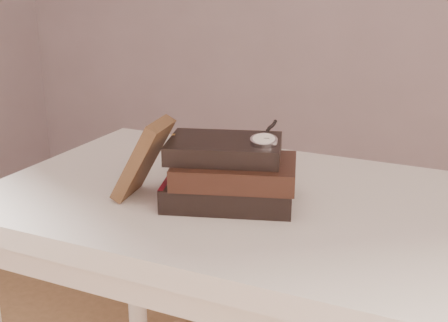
% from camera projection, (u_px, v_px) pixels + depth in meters
% --- Properties ---
extents(table, '(1.00, 0.60, 0.75)m').
position_uv_depth(table, '(257.00, 242.00, 1.12)').
color(table, beige).
rests_on(table, ground).
extents(book_stack, '(0.27, 0.22, 0.11)m').
position_uv_depth(book_stack, '(230.00, 174.00, 1.05)').
color(book_stack, black).
rests_on(book_stack, table).
extents(journal, '(0.11, 0.11, 0.15)m').
position_uv_depth(journal, '(143.00, 159.00, 1.07)').
color(journal, '#3C2617').
rests_on(journal, table).
extents(pocket_watch, '(0.06, 0.15, 0.02)m').
position_uv_depth(pocket_watch, '(265.00, 139.00, 1.02)').
color(pocket_watch, silver).
rests_on(pocket_watch, book_stack).
extents(eyeglasses, '(0.12, 0.13, 0.05)m').
position_uv_depth(eyeglasses, '(192.00, 153.00, 1.13)').
color(eyeglasses, silver).
rests_on(eyeglasses, book_stack).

